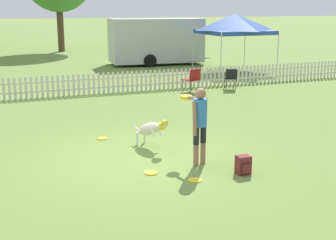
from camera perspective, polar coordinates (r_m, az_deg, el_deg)
ground_plane at (r=9.94m, az=-3.33°, el=-4.90°), size 240.00×240.00×0.00m
handler_person at (r=9.44m, az=3.78°, el=0.40°), size 0.44×1.06×1.60m
leaping_dog at (r=10.70m, az=-2.19°, el=-1.11°), size 0.57×1.22×0.74m
frisbee_near_handler at (r=8.80m, az=3.32°, el=-7.34°), size 0.25×0.25×0.02m
frisbee_near_dog at (r=11.59m, az=-8.01°, el=-2.23°), size 0.25×0.25×0.02m
frisbee_midfield at (r=9.16m, az=-2.10°, el=-6.46°), size 0.25×0.25×0.02m
backpack_on_grass at (r=9.20m, az=9.17°, el=-5.44°), size 0.26×0.25×0.37m
picket_fence at (r=17.34m, az=-11.73°, el=4.20°), size 27.47×0.04×0.77m
folding_chair_center at (r=17.70m, az=3.03°, el=5.13°), size 0.65×0.66×0.89m
folding_chair_green_right at (r=18.46m, az=7.66°, el=5.23°), size 0.57×0.59×0.81m
canopy_tent_main at (r=23.84m, az=8.13°, el=11.52°), size 3.15×3.15×2.81m
equipment_trailer at (r=26.21m, az=-1.48°, el=9.67°), size 5.89×2.54×2.51m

